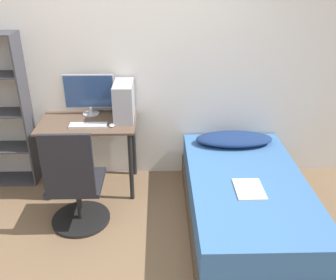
{
  "coord_description": "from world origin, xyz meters",
  "views": [
    {
      "loc": [
        0.34,
        -2.24,
        2.26
      ],
      "look_at": [
        0.42,
        0.83,
        0.75
      ],
      "focal_mm": 40.0,
      "sensor_mm": 36.0,
      "label": 1
    }
  ],
  "objects_px": {
    "bed": "(245,201)",
    "office_chair": "(76,191)",
    "monitor": "(89,93)",
    "keyboard": "(88,125)",
    "pc_tower": "(124,101)"
  },
  "relations": [
    {
      "from": "bed",
      "to": "pc_tower",
      "type": "distance_m",
      "value": 1.53
    },
    {
      "from": "office_chair",
      "to": "keyboard",
      "type": "distance_m",
      "value": 0.68
    },
    {
      "from": "bed",
      "to": "monitor",
      "type": "height_order",
      "value": "monitor"
    },
    {
      "from": "monitor",
      "to": "keyboard",
      "type": "bearing_deg",
      "value": -86.12
    },
    {
      "from": "monitor",
      "to": "office_chair",
      "type": "bearing_deg",
      "value": -92.44
    },
    {
      "from": "office_chair",
      "to": "pc_tower",
      "type": "bearing_deg",
      "value": 61.35
    },
    {
      "from": "office_chair",
      "to": "bed",
      "type": "xyz_separation_m",
      "value": [
        1.54,
        0.0,
        -0.14
      ]
    },
    {
      "from": "pc_tower",
      "to": "bed",
      "type": "bearing_deg",
      "value": -32.7
    },
    {
      "from": "keyboard",
      "to": "office_chair",
      "type": "bearing_deg",
      "value": -96.11
    },
    {
      "from": "bed",
      "to": "keyboard",
      "type": "bearing_deg",
      "value": 160.04
    },
    {
      "from": "office_chair",
      "to": "bed",
      "type": "bearing_deg",
      "value": 0.1
    },
    {
      "from": "pc_tower",
      "to": "keyboard",
      "type": "bearing_deg",
      "value": -150.65
    },
    {
      "from": "bed",
      "to": "pc_tower",
      "type": "relative_size",
      "value": 4.74
    },
    {
      "from": "bed",
      "to": "office_chair",
      "type": "bearing_deg",
      "value": -179.9
    },
    {
      "from": "office_chair",
      "to": "keyboard",
      "type": "xyz_separation_m",
      "value": [
        0.06,
        0.54,
        0.4
      ]
    }
  ]
}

